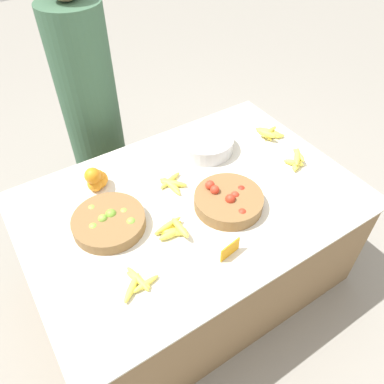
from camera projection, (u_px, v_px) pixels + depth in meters
ground_plane at (192, 274)px, 2.40m from camera, size 12.00×12.00×0.00m
market_table at (192, 241)px, 2.15m from camera, size 1.69×1.17×0.69m
lime_bowl at (109, 222)px, 1.76m from camera, size 0.35×0.35×0.08m
tomato_basket at (229, 200)px, 1.85m from camera, size 0.34×0.34×0.11m
orange_pile at (97, 179)px, 1.94m from camera, size 0.12×0.11×0.14m
metal_bowl at (205, 143)px, 2.17m from camera, size 0.32×0.32×0.09m
price_sign at (230, 250)px, 1.64m from camera, size 0.11×0.02×0.08m
banana_bunch_back_center at (138, 283)px, 1.55m from camera, size 0.19×0.16×0.03m
banana_bunch_middle_right at (297, 160)px, 2.09m from camera, size 0.15×0.15×0.06m
banana_bunch_front_center at (171, 183)px, 1.97m from camera, size 0.16×0.17×0.03m
banana_bunch_middle_left at (268, 133)px, 2.28m from camera, size 0.16×0.18×0.06m
banana_bunch_front_right at (172, 230)px, 1.74m from camera, size 0.15×0.14×0.06m
vendor_person at (92, 112)px, 2.40m from camera, size 0.35×0.35×1.60m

